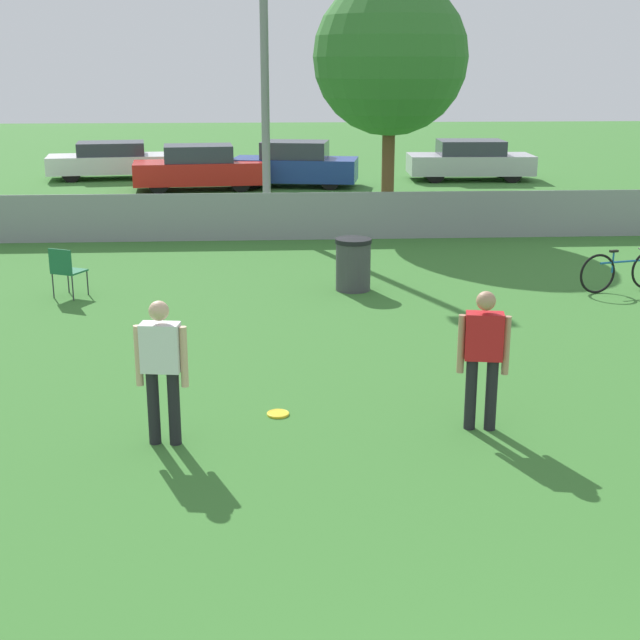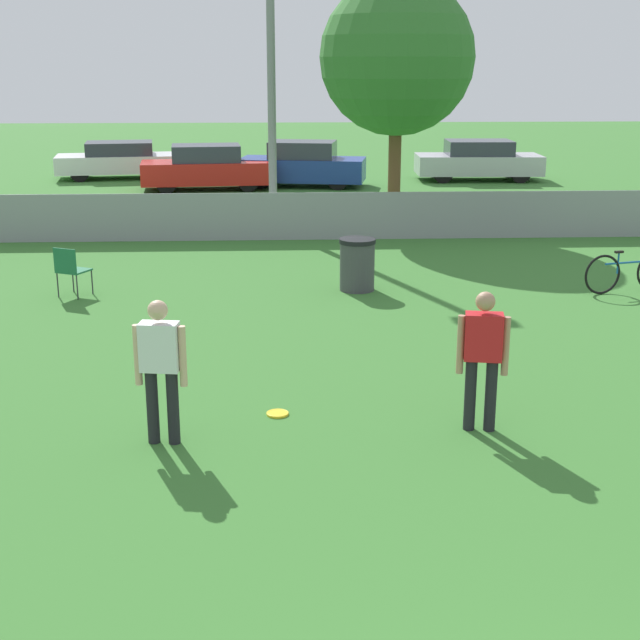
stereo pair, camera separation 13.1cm
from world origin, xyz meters
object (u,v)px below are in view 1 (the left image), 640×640
at_px(tree_near_pole, 390,57).
at_px(player_defender_red, 483,351).
at_px(player_receiver_white, 161,363).
at_px(parked_car_white, 112,160).
at_px(parked_car_blue, 295,165).
at_px(folding_chair_sideline, 66,269).
at_px(parked_car_silver, 470,160).
at_px(light_pole, 264,29).
at_px(frisbee_disc, 278,414).
at_px(parked_car_red, 199,168).
at_px(bicycle_sideline, 623,271).
at_px(trash_bin, 353,264).

height_order(tree_near_pole, player_defender_red, tree_near_pole).
bearing_deg(player_defender_red, tree_near_pole, 97.00).
bearing_deg(player_defender_red, player_receiver_white, -166.79).
xyz_separation_m(parked_car_white, parked_car_blue, (6.42, -2.45, 0.06)).
relative_size(folding_chair_sideline, parked_car_silver, 0.20).
xyz_separation_m(player_receiver_white, folding_chair_sideline, (-2.37, 6.40, -0.40)).
height_order(light_pole, player_receiver_white, light_pole).
height_order(tree_near_pole, player_receiver_white, tree_near_pole).
height_order(player_receiver_white, parked_car_blue, player_receiver_white).
relative_size(tree_near_pole, parked_car_silver, 1.38).
distance_m(frisbee_disc, parked_car_red, 19.55).
distance_m(tree_near_pole, player_receiver_white, 14.51).
height_order(light_pole, parked_car_red, light_pole).
height_order(light_pole, bicycle_sideline, light_pole).
relative_size(frisbee_disc, parked_car_blue, 0.06).
bearing_deg(trash_bin, parked_car_red, 105.33).
distance_m(folding_chair_sideline, trash_bin, 5.07).
distance_m(bicycle_sideline, parked_car_red, 16.32).
height_order(folding_chair_sideline, parked_car_white, parked_car_white).
distance_m(player_receiver_white, trash_bin, 7.18).
relative_size(tree_near_pole, player_receiver_white, 3.74).
height_order(light_pole, frisbee_disc, light_pole).
xyz_separation_m(frisbee_disc, folding_chair_sideline, (-3.61, 5.66, 0.51)).
bearing_deg(parked_car_white, parked_car_silver, -12.94).
bearing_deg(light_pole, parked_car_red, 107.04).
bearing_deg(player_receiver_white, parked_car_white, 108.70).
relative_size(light_pole, tree_near_pole, 1.33).
bearing_deg(parked_car_blue, light_pole, -86.90).
bearing_deg(light_pole, parked_car_silver, 51.56).
distance_m(player_defender_red, parked_car_blue, 20.63).
xyz_separation_m(frisbee_disc, bicycle_sideline, (6.31, 5.51, 0.36)).
xyz_separation_m(player_defender_red, bicycle_sideline, (4.04, 6.06, -0.55)).
height_order(trash_bin, parked_car_silver, parked_car_silver).
xyz_separation_m(tree_near_pole, bicycle_sideline, (3.31, -7.26, -3.72)).
relative_size(player_receiver_white, bicycle_sideline, 0.92).
height_order(parked_car_red, parked_car_blue, parked_car_blue).
xyz_separation_m(light_pole, parked_car_white, (-5.46, 10.16, -4.09)).
distance_m(player_receiver_white, parked_car_silver, 23.57).
distance_m(tree_near_pole, bicycle_sideline, 8.81).
distance_m(light_pole, folding_chair_sideline, 8.65).
bearing_deg(light_pole, trash_bin, -76.59).
bearing_deg(parked_car_blue, parked_car_silver, 21.99).
distance_m(light_pole, parked_car_red, 8.44).
distance_m(player_receiver_white, player_defender_red, 3.51).
distance_m(trash_bin, parked_car_red, 14.00).
relative_size(tree_near_pole, parked_car_white, 1.30).
bearing_deg(parked_car_silver, player_receiver_white, -108.43).
relative_size(bicycle_sideline, trash_bin, 1.85).
bearing_deg(parked_car_red, player_receiver_white, -92.57).
bearing_deg(parked_car_blue, frisbee_disc, -82.33).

